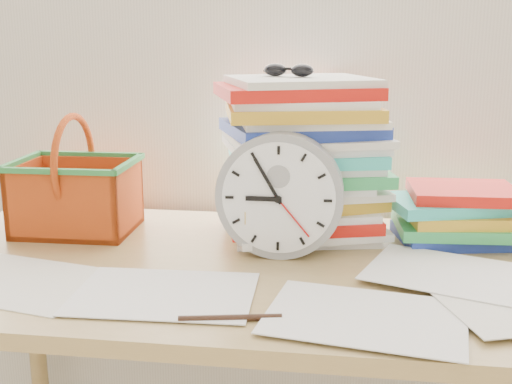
% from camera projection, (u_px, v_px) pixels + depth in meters
% --- Properties ---
extents(desk, '(1.40, 0.70, 0.75)m').
position_uv_depth(desk, '(263.00, 299.00, 1.27)').
color(desk, '#A5864D').
rests_on(desk, ground).
extents(paper_stack, '(0.41, 0.37, 0.35)m').
position_uv_depth(paper_stack, '(303.00, 158.00, 1.39)').
color(paper_stack, white).
rests_on(paper_stack, desk).
extents(clock, '(0.25, 0.05, 0.25)m').
position_uv_depth(clock, '(280.00, 195.00, 1.26)').
color(clock, gray).
rests_on(clock, desk).
extents(sunglasses, '(0.14, 0.13, 0.03)m').
position_uv_depth(sunglasses, '(289.00, 70.00, 1.35)').
color(sunglasses, black).
rests_on(sunglasses, paper_stack).
extents(book_stack, '(0.31, 0.25, 0.12)m').
position_uv_depth(book_stack, '(455.00, 213.00, 1.38)').
color(book_stack, white).
rests_on(book_stack, desk).
extents(basket, '(0.26, 0.21, 0.26)m').
position_uv_depth(basket, '(75.00, 175.00, 1.42)').
color(basket, '#CF4C14').
rests_on(basket, desk).
extents(pen, '(0.16, 0.04, 0.01)m').
position_uv_depth(pen, '(230.00, 318.00, 1.00)').
color(pen, black).
rests_on(pen, desk).
extents(scattered_papers, '(1.26, 0.42, 0.02)m').
position_uv_depth(scattered_papers, '(263.00, 261.00, 1.25)').
color(scattered_papers, white).
rests_on(scattered_papers, desk).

